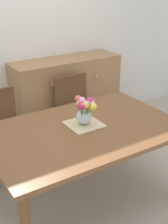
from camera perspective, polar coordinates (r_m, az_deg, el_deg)
The scene contains 8 objects.
ground_plane at distance 3.09m, azimuth -0.08°, elevation -15.68°, with size 12.00×12.00×0.00m, color #B7AD99.
back_wall at distance 3.87m, azimuth -13.34°, elevation 14.84°, with size 7.00×0.10×2.80m, color silver.
dining_table at distance 2.71m, azimuth -0.09°, elevation -4.55°, with size 1.66×1.08×0.76m.
chair_left at distance 3.34m, azimuth -14.89°, elevation -2.70°, with size 0.42×0.42×0.90m.
chair_right at distance 3.67m, azimuth -1.55°, elevation 0.61°, with size 0.42×0.42×0.90m.
dresser at distance 4.10m, azimuth -3.17°, elevation 2.85°, with size 1.40×0.47×1.00m.
placemat at distance 2.74m, azimuth 0.00°, elevation -2.22°, with size 0.29×0.29×0.01m, color #CCB789.
flower_vase at distance 2.67m, azimuth 0.13°, elevation 0.33°, with size 0.18×0.21×0.26m.
Camera 1 is at (-1.28, -2.01, 1.97)m, focal length 50.30 mm.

